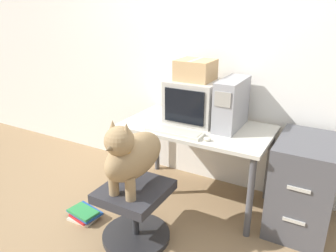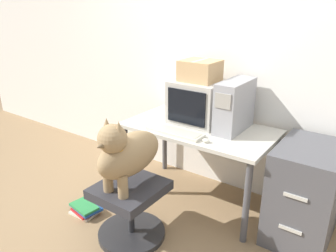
{
  "view_description": "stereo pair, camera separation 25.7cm",
  "coord_description": "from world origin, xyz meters",
  "px_view_note": "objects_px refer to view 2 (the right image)",
  "views": [
    {
      "loc": [
        1.07,
        -2.06,
        1.68
      ],
      "look_at": [
        -0.11,
        0.05,
        0.78
      ],
      "focal_mm": 35.0,
      "sensor_mm": 36.0,
      "label": 1
    },
    {
      "loc": [
        1.28,
        -1.92,
        1.68
      ],
      "look_at": [
        -0.11,
        0.05,
        0.78
      ],
      "focal_mm": 35.0,
      "sensor_mm": 36.0,
      "label": 2
    }
  ],
  "objects_px": {
    "crt_monitor": "(199,102)",
    "book_stack_floor": "(85,209)",
    "keyboard": "(175,132)",
    "office_chair": "(131,208)",
    "cardboard_box": "(200,71)",
    "filing_cabinet": "(305,193)",
    "dog": "(126,152)",
    "pc_tower": "(235,106)"
  },
  "relations": [
    {
      "from": "keyboard",
      "to": "filing_cabinet",
      "type": "height_order",
      "value": "filing_cabinet"
    },
    {
      "from": "crt_monitor",
      "to": "filing_cabinet",
      "type": "xyz_separation_m",
      "value": [
        0.98,
        -0.09,
        -0.51
      ]
    },
    {
      "from": "keyboard",
      "to": "filing_cabinet",
      "type": "bearing_deg",
      "value": 15.26
    },
    {
      "from": "keyboard",
      "to": "office_chair",
      "type": "relative_size",
      "value": 0.93
    },
    {
      "from": "book_stack_floor",
      "to": "keyboard",
      "type": "bearing_deg",
      "value": 41.21
    },
    {
      "from": "crt_monitor",
      "to": "cardboard_box",
      "type": "relative_size",
      "value": 1.44
    },
    {
      "from": "cardboard_box",
      "to": "crt_monitor",
      "type": "bearing_deg",
      "value": -90.0
    },
    {
      "from": "pc_tower",
      "to": "office_chair",
      "type": "distance_m",
      "value": 1.14
    },
    {
      "from": "dog",
      "to": "cardboard_box",
      "type": "relative_size",
      "value": 1.95
    },
    {
      "from": "dog",
      "to": "cardboard_box",
      "type": "height_order",
      "value": "cardboard_box"
    },
    {
      "from": "dog",
      "to": "pc_tower",
      "type": "bearing_deg",
      "value": 64.58
    },
    {
      "from": "filing_cabinet",
      "to": "book_stack_floor",
      "type": "height_order",
      "value": "filing_cabinet"
    },
    {
      "from": "office_chair",
      "to": "book_stack_floor",
      "type": "relative_size",
      "value": 1.71
    },
    {
      "from": "crt_monitor",
      "to": "dog",
      "type": "distance_m",
      "value": 0.89
    },
    {
      "from": "keyboard",
      "to": "office_chair",
      "type": "height_order",
      "value": "keyboard"
    },
    {
      "from": "filing_cabinet",
      "to": "cardboard_box",
      "type": "distance_m",
      "value": 1.26
    },
    {
      "from": "office_chair",
      "to": "dog",
      "type": "bearing_deg",
      "value": -90.0
    },
    {
      "from": "pc_tower",
      "to": "dog",
      "type": "distance_m",
      "value": 0.97
    },
    {
      "from": "pc_tower",
      "to": "crt_monitor",
      "type": "bearing_deg",
      "value": 178.07
    },
    {
      "from": "crt_monitor",
      "to": "filing_cabinet",
      "type": "height_order",
      "value": "crt_monitor"
    },
    {
      "from": "pc_tower",
      "to": "dog",
      "type": "relative_size",
      "value": 0.76
    },
    {
      "from": "keyboard",
      "to": "cardboard_box",
      "type": "height_order",
      "value": "cardboard_box"
    },
    {
      "from": "dog",
      "to": "book_stack_floor",
      "type": "distance_m",
      "value": 0.84
    },
    {
      "from": "filing_cabinet",
      "to": "cardboard_box",
      "type": "xyz_separation_m",
      "value": [
        -0.98,
        0.09,
        0.78
      ]
    },
    {
      "from": "office_chair",
      "to": "dog",
      "type": "xyz_separation_m",
      "value": [
        -0.0,
        -0.02,
        0.46
      ]
    },
    {
      "from": "pc_tower",
      "to": "filing_cabinet",
      "type": "height_order",
      "value": "pc_tower"
    },
    {
      "from": "filing_cabinet",
      "to": "cardboard_box",
      "type": "relative_size",
      "value": 2.45
    },
    {
      "from": "cardboard_box",
      "to": "dog",
      "type": "bearing_deg",
      "value": -94.37
    },
    {
      "from": "filing_cabinet",
      "to": "crt_monitor",
      "type": "bearing_deg",
      "value": 174.7
    },
    {
      "from": "office_chair",
      "to": "filing_cabinet",
      "type": "bearing_deg",
      "value": 36.0
    },
    {
      "from": "pc_tower",
      "to": "keyboard",
      "type": "xyz_separation_m",
      "value": [
        -0.35,
        -0.35,
        -0.19
      ]
    },
    {
      "from": "keyboard",
      "to": "cardboard_box",
      "type": "bearing_deg",
      "value": 89.16
    },
    {
      "from": "pc_tower",
      "to": "office_chair",
      "type": "height_order",
      "value": "pc_tower"
    },
    {
      "from": "crt_monitor",
      "to": "book_stack_floor",
      "type": "bearing_deg",
      "value": -123.94
    },
    {
      "from": "filing_cabinet",
      "to": "office_chair",
      "type": "bearing_deg",
      "value": -144.0
    },
    {
      "from": "crt_monitor",
      "to": "keyboard",
      "type": "relative_size",
      "value": 0.91
    },
    {
      "from": "crt_monitor",
      "to": "office_chair",
      "type": "distance_m",
      "value": 1.06
    },
    {
      "from": "pc_tower",
      "to": "book_stack_floor",
      "type": "xyz_separation_m",
      "value": [
        -0.92,
        -0.85,
        -0.87
      ]
    },
    {
      "from": "keyboard",
      "to": "filing_cabinet",
      "type": "xyz_separation_m",
      "value": [
        0.98,
        0.27,
        -0.34
      ]
    },
    {
      "from": "keyboard",
      "to": "book_stack_floor",
      "type": "relative_size",
      "value": 1.6
    },
    {
      "from": "crt_monitor",
      "to": "book_stack_floor",
      "type": "relative_size",
      "value": 1.45
    },
    {
      "from": "filing_cabinet",
      "to": "keyboard",
      "type": "bearing_deg",
      "value": -164.74
    }
  ]
}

